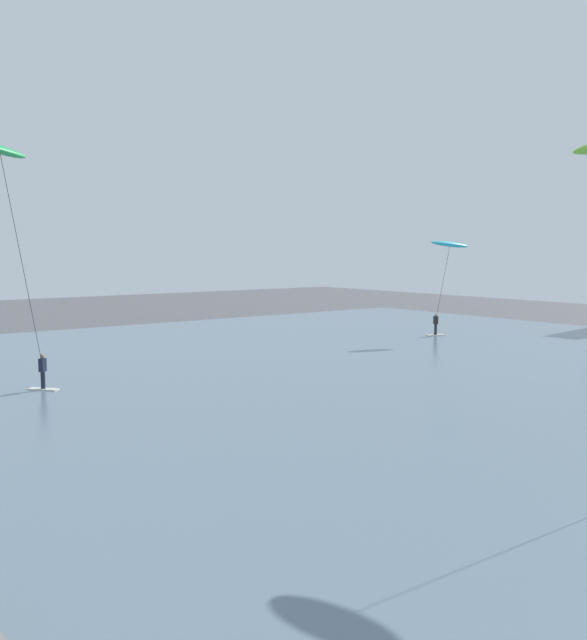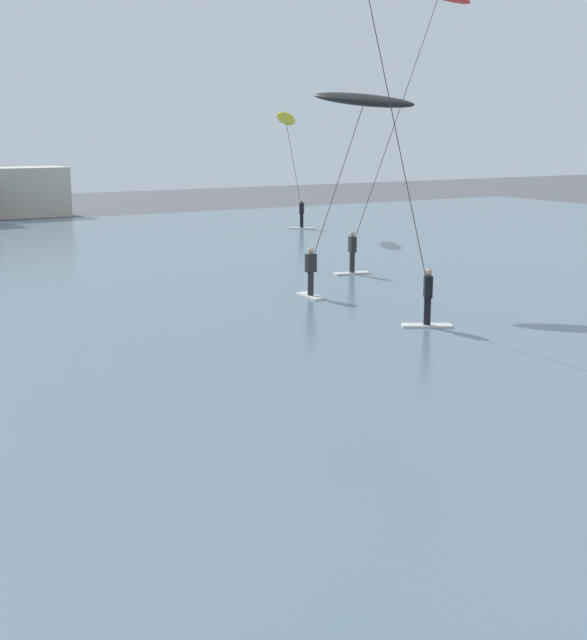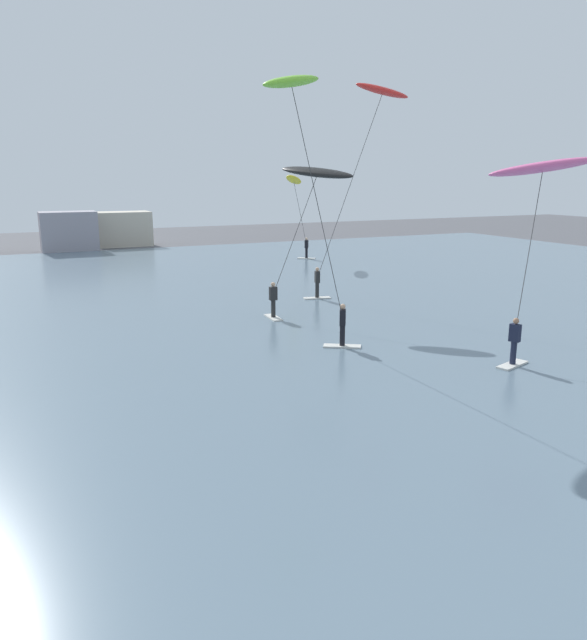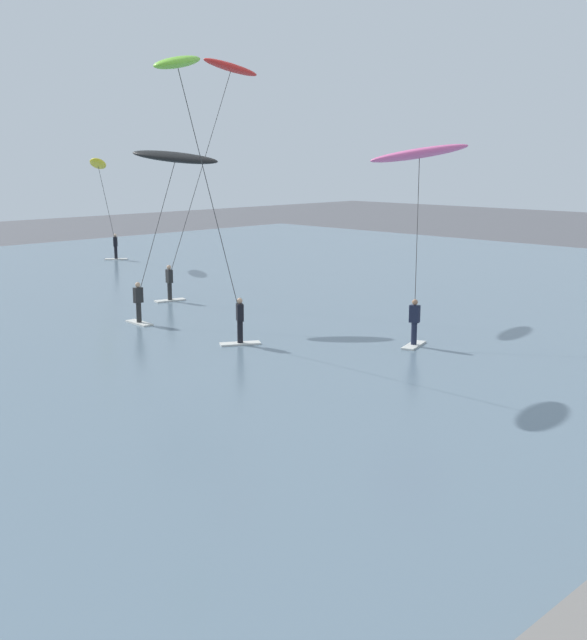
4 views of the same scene
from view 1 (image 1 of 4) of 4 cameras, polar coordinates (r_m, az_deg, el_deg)
kitesurfer_cyan at (r=52.34m, az=12.15°, el=5.15°), size 2.91×3.09×7.05m
kitesurfer_green at (r=32.26m, az=-21.84°, el=10.29°), size 3.53×4.03×10.79m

